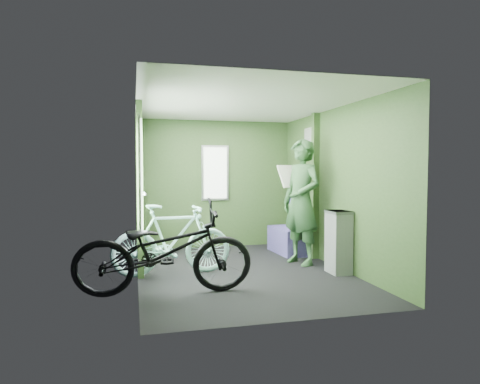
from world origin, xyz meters
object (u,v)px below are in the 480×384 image
object	(u,v)px
passenger	(301,202)
bench_seat	(291,237)
bicycle_black	(164,296)
waste_box	(339,242)
bicycle_mint	(172,275)

from	to	relation	value
passenger	bench_seat	size ratio (longest dim) A/B	2.06
bicycle_black	passenger	size ratio (longest dim) A/B	1.06
bench_seat	bicycle_black	bearing A→B (deg)	-142.59
waste_box	bench_seat	distance (m)	1.51
bicycle_mint	bench_seat	distance (m)	2.37
bicycle_mint	bench_seat	size ratio (longest dim) A/B	1.76
bicycle_black	waste_box	world-z (taller)	waste_box
bicycle_black	waste_box	size ratio (longest dim) A/B	2.32
passenger	bench_seat	xyz separation A→B (m)	(0.16, 0.83, -0.67)
bicycle_mint	bench_seat	bearing A→B (deg)	-66.96
bicycle_black	bicycle_mint	bearing A→B (deg)	-7.76
bicycle_black	passenger	distance (m)	2.59
bicycle_black	passenger	xyz separation A→B (m)	(2.11, 1.18, 0.93)
waste_box	bench_seat	world-z (taller)	bench_seat
passenger	waste_box	size ratio (longest dim) A/B	2.18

